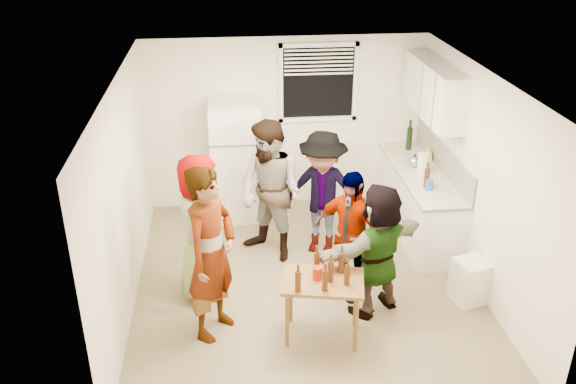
{
  "coord_description": "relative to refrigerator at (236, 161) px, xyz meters",
  "views": [
    {
      "loc": [
        -0.86,
        -6.06,
        4.17
      ],
      "look_at": [
        -0.19,
        0.18,
        1.15
      ],
      "focal_mm": 38.0,
      "sensor_mm": 36.0,
      "label": 1
    }
  ],
  "objects": [
    {
      "name": "wine_bottle",
      "position": [
        2.5,
        0.06,
        0.05
      ],
      "size": [
        0.08,
        0.08,
        0.33
      ],
      "primitive_type": "cylinder",
      "color": "black",
      "rests_on": "countertop"
    },
    {
      "name": "countertop",
      "position": [
        2.45,
        -0.73,
        0.03
      ],
      "size": [
        0.64,
        2.22,
        0.04
      ],
      "primitive_type": "cube",
      "color": "beige",
      "rests_on": "counter_lower"
    },
    {
      "name": "refrigerator",
      "position": [
        0.0,
        0.0,
        0.0
      ],
      "size": [
        0.7,
        0.7,
        1.7
      ],
      "primitive_type": "cube",
      "color": "white",
      "rests_on": "ground"
    },
    {
      "name": "beer_bottle_counter",
      "position": [
        2.35,
        -1.23,
        0.05
      ],
      "size": [
        0.07,
        0.07,
        0.26
      ],
      "primitive_type": "cylinder",
      "color": "#47230C",
      "rests_on": "countertop"
    },
    {
      "name": "backsplash",
      "position": [
        2.74,
        -0.73,
        0.23
      ],
      "size": [
        0.03,
        2.2,
        0.36
      ],
      "primitive_type": "cube",
      "color": "beige",
      "rests_on": "countertop"
    },
    {
      "name": "red_cup",
      "position": [
        0.74,
        -2.8,
        -0.16
      ],
      "size": [
        0.1,
        0.1,
        0.13
      ],
      "primitive_type": "cylinder",
      "color": "#B32507",
      "rests_on": "serving_table"
    },
    {
      "name": "guest_back_right",
      "position": [
        1.05,
        -1.12,
        -0.85
      ],
      "size": [
        1.62,
        1.94,
        0.61
      ],
      "primitive_type": "imported",
      "rotation": [
        0.0,
        0.0,
        -0.39
      ],
      "color": "#3F3F44",
      "rests_on": "ground"
    },
    {
      "name": "guest_back_left",
      "position": [
        0.39,
        -1.17,
        -0.85
      ],
      "size": [
        1.91,
        1.91,
        0.69
      ],
      "primitive_type": "imported",
      "rotation": [
        0.0,
        0.0,
        -0.78
      ],
      "color": "brown",
      "rests_on": "ground"
    },
    {
      "name": "guest_black",
      "position": [
        1.21,
        -2.11,
        -0.85
      ],
      "size": [
        1.71,
        1.77,
        0.38
      ],
      "primitive_type": "imported",
      "rotation": [
        0.0,
        0.0,
        -0.72
      ],
      "color": "black",
      "rests_on": "ground"
    },
    {
      "name": "picture_frame",
      "position": [
        2.67,
        -0.35,
        0.13
      ],
      "size": [
        0.02,
        0.18,
        0.15
      ],
      "primitive_type": "cube",
      "color": "#D3D046",
      "rests_on": "countertop"
    },
    {
      "name": "paper_towel",
      "position": [
        2.43,
        -0.81,
        0.05
      ],
      "size": [
        0.13,
        0.13,
        0.29
      ],
      "primitive_type": "cylinder",
      "color": "white",
      "rests_on": "countertop"
    },
    {
      "name": "guest_orange",
      "position": [
        1.45,
        -2.45,
        -0.85
      ],
      "size": [
        1.99,
        2.03,
        0.45
      ],
      "primitive_type": "imported",
      "rotation": [
        0.0,
        0.0,
        3.64
      ],
      "color": "#E26F51",
      "rests_on": "ground"
    },
    {
      "name": "guest_grey",
      "position": [
        -0.45,
        -1.9,
        -0.85
      ],
      "size": [
        1.84,
        1.12,
        0.55
      ],
      "primitive_type": "imported",
      "rotation": [
        0.0,
        0.0,
        1.4
      ],
      "color": "gray",
      "rests_on": "ground"
    },
    {
      "name": "trash_bin",
      "position": [
        2.57,
        -2.4,
        -0.6
      ],
      "size": [
        0.43,
        0.43,
        0.51
      ],
      "primitive_type": "cube",
      "rotation": [
        0.0,
        0.0,
        0.27
      ],
      "color": "white",
      "rests_on": "ground"
    },
    {
      "name": "window",
      "position": [
        1.2,
        0.33,
        1.0
      ],
      "size": [
        1.12,
        0.1,
        1.06
      ],
      "primitive_type": null,
      "color": "white",
      "rests_on": "room"
    },
    {
      "name": "serving_table",
      "position": [
        0.79,
        -2.84,
        -0.85
      ],
      "size": [
        0.91,
        0.7,
        0.69
      ],
      "primitive_type": null,
      "rotation": [
        0.0,
        0.0,
        -0.2
      ],
      "color": "brown",
      "rests_on": "ground"
    },
    {
      "name": "kettle",
      "position": [
        2.4,
        -0.57,
        0.05
      ],
      "size": [
        0.24,
        0.21,
        0.19
      ],
      "primitive_type": null,
      "rotation": [
        0.0,
        0.0,
        -0.09
      ],
      "color": "silver",
      "rests_on": "countertop"
    },
    {
      "name": "counter_lower",
      "position": [
        2.45,
        -0.73,
        -0.42
      ],
      "size": [
        0.6,
        2.2,
        0.86
      ],
      "primitive_type": "cube",
      "color": "white",
      "rests_on": "ground"
    },
    {
      "name": "guest_stripe",
      "position": [
        -0.32,
        -2.63,
        -0.85
      ],
      "size": [
        1.97,
        1.62,
        0.45
      ],
      "primitive_type": "imported",
      "rotation": [
        0.0,
        0.0,
        0.99
      ],
      "color": "#141933",
      "rests_on": "ground"
    },
    {
      "name": "blue_cup",
      "position": [
        2.37,
        -1.3,
        0.05
      ],
      "size": [
        0.1,
        0.1,
        0.13
      ],
      "primitive_type": "cylinder",
      "color": "#1D55B4",
      "rests_on": "countertop"
    },
    {
      "name": "beer_bottle_table",
      "position": [
        1.02,
        -2.94,
        -0.16
      ],
      "size": [
        0.06,
        0.06,
        0.22
      ],
      "primitive_type": "cylinder",
      "color": "#47230C",
      "rests_on": "serving_table"
    },
    {
      "name": "room",
      "position": [
        0.75,
        -1.88,
        -0.85
      ],
      "size": [
        4.0,
        4.5,
        2.5
      ],
      "primitive_type": null,
      "color": "white",
      "rests_on": "ground"
    },
    {
      "name": "upper_cabinets",
      "position": [
        2.58,
        -0.53,
        1.1
      ],
      "size": [
        0.34,
        1.6,
        0.7
      ],
      "primitive_type": "cube",
      "color": "white",
      "rests_on": "room"
    }
  ]
}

